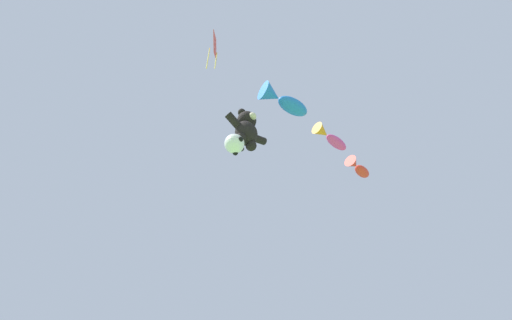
{
  "coord_description": "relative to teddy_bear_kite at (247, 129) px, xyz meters",
  "views": [
    {
      "loc": [
        -3.66,
        1.48,
        0.96
      ],
      "look_at": [
        1.44,
        6.92,
        9.47
      ],
      "focal_mm": 24.0,
      "sensor_mm": 36.0,
      "label": 1
    }
  ],
  "objects": [
    {
      "name": "fish_kite_crimson",
      "position": [
        6.22,
        -1.43,
        1.13
      ],
      "size": [
        1.56,
        0.69,
        0.67
      ],
      "color": "red"
    },
    {
      "name": "diamond_kite",
      "position": [
        -2.58,
        -0.66,
        3.01
      ],
      "size": [
        0.99,
        1.04,
        3.31
      ],
      "color": "red"
    },
    {
      "name": "soccer_ball_kite",
      "position": [
        -0.54,
        0.04,
        -1.42
      ],
      "size": [
        0.84,
        0.84,
        0.77
      ],
      "color": "white"
    },
    {
      "name": "fish_kite_cobalt",
      "position": [
        0.83,
        -1.37,
        1.55
      ],
      "size": [
        2.45,
        1.29,
        0.92
      ],
      "color": "blue"
    },
    {
      "name": "teddy_bear_kite",
      "position": [
        0.0,
        0.0,
        0.0
      ],
      "size": [
        2.17,
        0.96,
        2.21
      ],
      "color": "black"
    },
    {
      "name": "fish_kite_magenta",
      "position": [
        3.86,
        -1.56,
        1.41
      ],
      "size": [
        2.04,
        0.7,
        0.65
      ],
      "color": "#E53F9E"
    }
  ]
}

